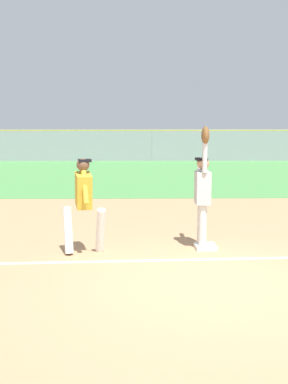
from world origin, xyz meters
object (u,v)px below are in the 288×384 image
baseball (205,163)px  parked_car_silver (75,149)px  runner (84,199)px  parked_car_blue (196,149)px  parked_car_red (262,149)px  first_base (205,246)px  parked_car_black (129,149)px  fielder (203,189)px

baseball → parked_car_silver: bearing=103.0°
parked_car_silver → runner: bearing=-88.4°
parked_car_blue → parked_car_red: bearing=-2.1°
baseball → first_base: bearing=-25.5°
runner → baseball: 2.30m
parked_car_black → parked_car_red: 9.59m
first_base → parked_car_blue: bearing=82.8°
parked_car_silver → parked_car_red: bearing=-7.1°
runner → parked_car_blue: (5.26, 24.28, -0.32)m
parked_car_silver → parked_car_black: same height
parked_car_silver → parked_car_red: (13.48, -0.19, 0.00)m
first_base → baseball: baseball is taller
fielder → parked_car_black: bearing=-85.5°
runner → first_base: bearing=-6.4°
parked_car_black → parked_car_silver: bearing=172.9°
fielder → parked_car_red: 25.40m
parked_car_silver → parked_car_black: (3.90, -0.69, 0.00)m
parked_car_black → parked_car_red: (9.58, 0.50, 0.00)m
fielder → parked_car_black: (-1.71, 23.64, -0.45)m
runner → parked_car_silver: (-3.44, 24.64, -0.32)m
fielder → parked_car_blue: bearing=-97.0°
baseball → parked_car_silver: 25.01m
parked_car_black → parked_car_blue: 4.82m
runner → parked_car_silver: bearing=84.7°
parked_car_blue → parked_car_red: 4.77m
first_base → parked_car_silver: 25.03m
fielder → baseball: (0.03, -0.02, 0.49)m
baseball → runner: bearing=-172.6°
fielder → runner: bearing=8.3°
parked_car_black → fielder: bearing=-82.9°
fielder → runner: (-2.17, -0.30, -0.12)m
parked_car_silver → parked_car_black: bearing=-16.4°
parked_car_black → first_base: bearing=-82.7°
parked_car_silver → parked_car_black: size_ratio=1.02×
parked_car_blue → parked_car_red: same height
parked_car_silver → parked_car_blue: (8.70, -0.35, 0.00)m
runner → parked_car_red: size_ratio=0.39×
parked_car_blue → runner: bearing=-106.3°
first_base → fielder: fielder is taller
first_base → parked_car_black: (-1.78, 23.68, 0.63)m
first_base → parked_car_red: parked_car_red is taller
fielder → parked_car_silver: fielder is taller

